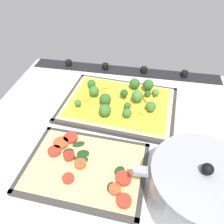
% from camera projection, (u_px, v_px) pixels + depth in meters
% --- Properties ---
extents(ground_plane, '(0.82, 0.73, 0.03)m').
position_uv_depth(ground_plane, '(110.00, 128.00, 0.72)').
color(ground_plane, silver).
extents(stove_control_panel, '(0.79, 0.07, 0.03)m').
position_uv_depth(stove_control_panel, '(124.00, 70.00, 0.95)').
color(stove_control_panel, black).
rests_on(stove_control_panel, ground_plane).
extents(baking_tray_front, '(0.40, 0.31, 0.01)m').
position_uv_depth(baking_tray_front, '(119.00, 105.00, 0.78)').
color(baking_tray_front, '#33302D').
rests_on(baking_tray_front, ground_plane).
extents(broccoli_pizza, '(0.38, 0.29, 0.06)m').
position_uv_depth(broccoli_pizza, '(121.00, 101.00, 0.77)').
color(broccoli_pizza, '#D3B77F').
rests_on(broccoli_pizza, baking_tray_front).
extents(baking_tray_back, '(0.32, 0.24, 0.01)m').
position_uv_depth(baking_tray_back, '(85.00, 168.00, 0.59)').
color(baking_tray_back, '#33302D').
rests_on(baking_tray_back, ground_plane).
extents(veggie_pizza_back, '(0.30, 0.21, 0.02)m').
position_uv_depth(veggie_pizza_back, '(85.00, 166.00, 0.58)').
color(veggie_pizza_back, tan).
rests_on(veggie_pizza_back, baking_tray_back).
extents(cooking_pot, '(0.28, 0.22, 0.14)m').
position_uv_depth(cooking_pot, '(198.00, 188.00, 0.48)').
color(cooking_pot, gray).
rests_on(cooking_pot, ground_plane).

